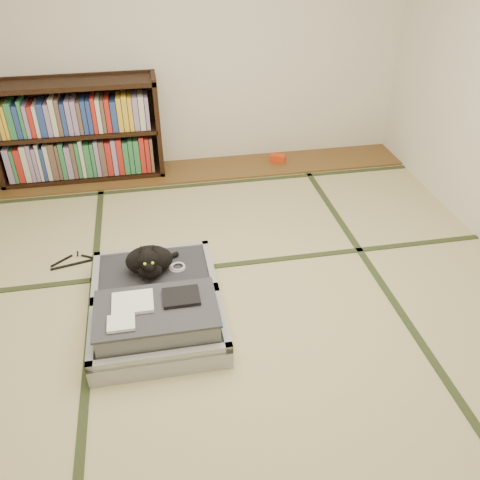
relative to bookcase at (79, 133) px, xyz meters
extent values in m
plane|color=#CBBC87|center=(1.15, -2.07, -0.45)|extent=(4.50, 4.50, 0.00)
cube|color=brown|center=(1.15, -0.07, -0.44)|extent=(4.00, 0.50, 0.02)
cube|color=red|center=(1.91, -0.04, -0.40)|extent=(0.17, 0.14, 0.07)
plane|color=silver|center=(1.15, 0.18, 0.75)|extent=(4.00, 0.00, 4.00)
cube|color=#2D381E|center=(0.15, -2.07, -0.45)|extent=(0.05, 4.50, 0.01)
cube|color=#2D381E|center=(2.15, -2.07, -0.45)|extent=(0.05, 4.50, 0.01)
cube|color=#2D381E|center=(1.15, -1.67, -0.45)|extent=(4.00, 0.05, 0.01)
cube|color=#2D381E|center=(1.15, -0.37, -0.45)|extent=(4.00, 0.05, 0.01)
cube|color=black|center=(0.73, 0.00, 0.02)|extent=(0.04, 0.34, 0.97)
cube|color=black|center=(0.00, 0.00, -0.42)|extent=(1.50, 0.34, 0.04)
cube|color=black|center=(0.00, 0.00, 0.46)|extent=(1.50, 0.34, 0.04)
cube|color=black|center=(0.00, 0.00, 0.02)|extent=(1.44, 0.34, 0.03)
cube|color=black|center=(0.00, 0.16, 0.02)|extent=(1.50, 0.02, 0.97)
cube|color=gray|center=(0.00, -0.02, -0.20)|extent=(1.35, 0.24, 0.41)
cube|color=gray|center=(0.00, -0.02, 0.21)|extent=(1.35, 0.24, 0.37)
cube|color=#ACACB1|center=(0.58, -2.38, -0.38)|extent=(0.81, 0.54, 0.14)
cube|color=#2F2F37|center=(0.58, -2.38, -0.34)|extent=(0.73, 0.46, 0.11)
cube|color=#ACACB1|center=(0.58, -2.63, -0.30)|extent=(0.81, 0.04, 0.05)
cube|color=#ACACB1|center=(0.58, -2.13, -0.30)|extent=(0.81, 0.04, 0.05)
cube|color=#ACACB1|center=(0.19, -2.38, -0.30)|extent=(0.04, 0.54, 0.05)
cube|color=#ACACB1|center=(0.96, -2.38, -0.30)|extent=(0.04, 0.54, 0.05)
cube|color=#ACACB1|center=(0.58, -1.84, -0.38)|extent=(0.81, 0.54, 0.14)
cube|color=#2F2F37|center=(0.58, -1.84, -0.34)|extent=(0.73, 0.46, 0.11)
cube|color=#ACACB1|center=(0.58, -2.09, -0.30)|extent=(0.81, 0.04, 0.05)
cube|color=#ACACB1|center=(0.58, -1.59, -0.30)|extent=(0.81, 0.04, 0.05)
cube|color=#ACACB1|center=(0.19, -1.84, -0.30)|extent=(0.04, 0.54, 0.05)
cube|color=#ACACB1|center=(0.96, -1.84, -0.30)|extent=(0.04, 0.54, 0.05)
cylinder|color=black|center=(0.58, -2.11, -0.30)|extent=(0.73, 0.03, 0.03)
cube|color=gray|center=(0.58, -2.38, -0.25)|extent=(0.69, 0.42, 0.14)
cube|color=#3D3C45|center=(0.58, -2.38, -0.16)|extent=(0.72, 0.45, 0.02)
cube|color=white|center=(0.45, -2.33, -0.14)|extent=(0.24, 0.20, 0.02)
cube|color=black|center=(0.73, -2.33, -0.14)|extent=(0.22, 0.17, 0.02)
cube|color=white|center=(0.38, -2.49, -0.14)|extent=(0.15, 0.13, 0.02)
cube|color=white|center=(0.34, -2.64, -0.37)|extent=(0.07, 0.01, 0.05)
cube|color=white|center=(0.47, -2.64, -0.39)|extent=(0.05, 0.01, 0.04)
cube|color=orange|center=(0.85, -2.64, -0.37)|extent=(0.05, 0.01, 0.04)
cube|color=#197F33|center=(0.77, -2.64, -0.35)|extent=(0.04, 0.01, 0.03)
ellipsoid|color=black|center=(0.56, -1.84, -0.20)|extent=(0.31, 0.21, 0.20)
ellipsoid|color=black|center=(0.56, -1.94, -0.22)|extent=(0.16, 0.11, 0.11)
ellipsoid|color=black|center=(0.56, -1.97, -0.10)|extent=(0.13, 0.12, 0.13)
sphere|color=black|center=(0.56, -2.02, -0.12)|extent=(0.06, 0.06, 0.06)
cone|color=black|center=(0.52, -1.95, -0.04)|extent=(0.05, 0.06, 0.06)
cone|color=black|center=(0.59, -1.95, -0.04)|extent=(0.05, 0.06, 0.06)
sphere|color=#A5BF33|center=(0.53, -2.03, -0.09)|extent=(0.02, 0.02, 0.02)
sphere|color=#A5BF33|center=(0.58, -2.03, -0.09)|extent=(0.02, 0.02, 0.02)
cylinder|color=black|center=(0.66, -1.75, -0.27)|extent=(0.19, 0.11, 0.03)
torus|color=white|center=(0.74, -1.84, -0.29)|extent=(0.11, 0.11, 0.02)
torus|color=white|center=(0.74, -1.85, -0.28)|extent=(0.10, 0.10, 0.01)
cube|color=black|center=(0.01, -1.45, -0.44)|extent=(0.36, 0.10, 0.01)
cube|color=black|center=(-0.10, -1.39, -0.44)|extent=(0.15, 0.13, 0.01)
cube|color=black|center=(0.12, -1.39, -0.44)|extent=(0.17, 0.10, 0.01)
cylinder|color=black|center=(0.01, -1.32, -0.44)|extent=(0.02, 0.07, 0.01)
camera|label=1|loc=(0.65, -4.65, 1.81)|focal=38.00mm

